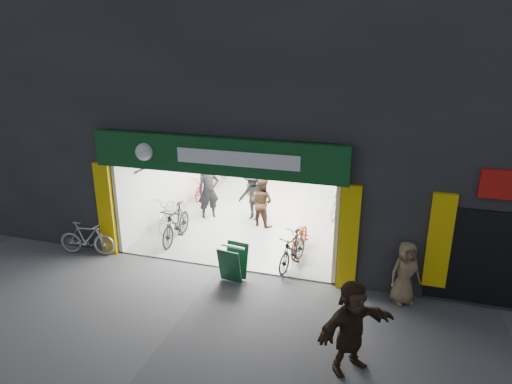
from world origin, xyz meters
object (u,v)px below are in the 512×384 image
at_px(bike_left_front, 172,210).
at_px(bike_right_front, 293,250).
at_px(parked_bike, 87,238).
at_px(sandwich_board, 233,262).
at_px(pedestrian_near, 405,273).

height_order(bike_left_front, bike_right_front, bike_left_front).
height_order(bike_left_front, parked_bike, bike_left_front).
distance_m(parked_bike, sandwich_board, 4.33).
xyz_separation_m(bike_right_front, sandwich_board, (-1.25, -1.10, 0.02)).
distance_m(bike_right_front, pedestrian_near, 2.92).
bearing_deg(bike_right_front, sandwich_board, -126.65).
bearing_deg(bike_left_front, parked_bike, -120.37).
bearing_deg(pedestrian_near, bike_right_front, 131.96).
relative_size(bike_right_front, parked_bike, 1.01).
bearing_deg(parked_bike, pedestrian_near, -98.14).
distance_m(bike_left_front, bike_right_front, 4.55).
relative_size(bike_left_front, pedestrian_near, 1.34).
bearing_deg(pedestrian_near, parked_bike, 150.13).
relative_size(bike_left_front, sandwich_board, 2.18).
height_order(bike_left_front, sandwich_board, bike_left_front).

